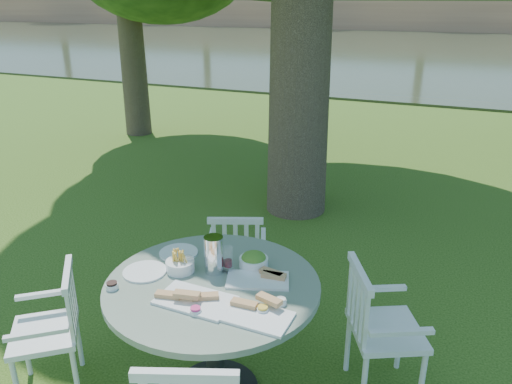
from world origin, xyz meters
TOP-DOWN VIEW (x-y plane):
  - ground at (0.00, 0.00)m, footprint 140.00×140.00m
  - table at (0.35, -1.30)m, footprint 1.31×1.31m
  - chair_ne at (1.27, -0.88)m, footprint 0.60×0.62m
  - chair_nw at (0.05, -0.33)m, footprint 0.56×0.54m
  - chair_sw at (-0.61, -1.63)m, footprint 0.60×0.60m
  - tableware at (0.32, -1.25)m, footprint 1.16×0.72m
  - river at (0.00, 23.00)m, footprint 100.00×28.00m

SIDE VIEW (x-z plane):
  - ground at x=0.00m, z-range 0.00..0.00m
  - river at x=0.00m, z-range -0.06..0.06m
  - chair_nw at x=0.05m, z-range 0.08..0.94m
  - chair_sw at x=-0.61m, z-range 0.08..0.95m
  - chair_ne at x=1.27m, z-range 0.08..1.01m
  - table at x=0.35m, z-range 0.25..1.10m
  - tableware at x=0.32m, z-range 0.78..1.02m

